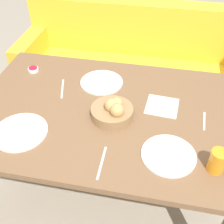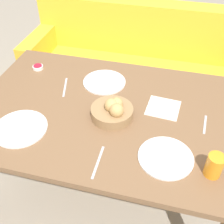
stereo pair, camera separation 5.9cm
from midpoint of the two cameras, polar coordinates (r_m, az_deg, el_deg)
ground_plane at (r=2.06m, az=-0.31°, el=-15.02°), size 10.00×10.00×0.00m
dining_table at (r=1.56m, az=-0.39°, el=-1.86°), size 1.42×0.97×0.73m
couch at (r=2.57m, az=5.96°, el=8.06°), size 1.89×0.70×0.87m
bread_basket at (r=1.43m, az=1.34°, el=0.25°), size 0.22×0.22×0.11m
plate_near_left at (r=1.45m, az=-17.01°, el=-3.19°), size 0.27×0.27×0.01m
plate_near_right at (r=1.29m, az=12.15°, el=-9.04°), size 0.25×0.25×0.01m
plate_far_center at (r=1.70m, az=-0.56°, el=6.11°), size 0.25×0.25×0.01m
juice_glass at (r=1.26m, az=21.36°, el=-10.13°), size 0.07×0.07×0.11m
jam_bowl_berry at (r=1.87m, az=-13.94°, el=8.83°), size 0.07×0.07×0.02m
fork_silver at (r=1.25m, az=-1.50°, el=-10.15°), size 0.01×0.18×0.00m
knife_silver at (r=1.68m, az=-8.53°, el=5.03°), size 0.06×0.18×0.00m
spoon_coffee at (r=1.50m, az=19.44°, el=-2.42°), size 0.02×0.14×0.00m
napkin at (r=1.54m, az=11.43°, el=0.80°), size 0.18×0.18×0.00m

